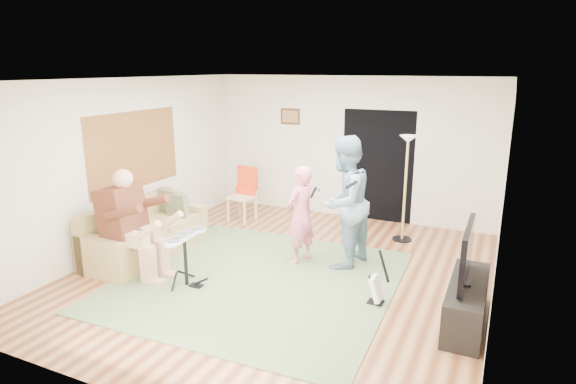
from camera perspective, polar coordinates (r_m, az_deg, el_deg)
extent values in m
plane|color=brown|center=(6.98, -0.64, -9.56)|extent=(6.00, 6.00, 0.00)
plane|color=white|center=(6.37, -0.71, 13.19)|extent=(6.00, 6.00, 0.00)
plane|color=#955F2E|center=(8.19, -17.70, 4.74)|extent=(0.00, 2.05, 2.05)
plane|color=black|center=(9.19, 10.54, 3.03)|extent=(2.10, 0.00, 2.10)
cube|color=#3F2314|center=(9.65, 0.26, 8.94)|extent=(0.42, 0.03, 0.32)
cube|color=#546D42|center=(6.75, -3.53, -10.39)|extent=(3.70, 3.69, 0.02)
cube|color=tan|center=(7.85, -16.23, -5.74)|extent=(0.84, 1.67, 0.41)
cube|color=tan|center=(8.01, -18.26, -3.88)|extent=(0.16, 2.07, 0.84)
cube|color=tan|center=(8.50, -12.17, -3.26)|extent=(0.84, 0.20, 0.59)
cube|color=tan|center=(7.19, -21.16, -7.30)|extent=(0.84, 0.20, 0.59)
cube|color=#5A2A19|center=(7.08, -19.12, -2.17)|extent=(0.42, 0.55, 0.70)
sphere|color=tan|center=(6.92, -19.00, 1.45)|extent=(0.28, 0.28, 0.28)
cylinder|color=black|center=(6.61, -12.04, -7.99)|extent=(0.05, 0.05, 0.67)
cube|color=white|center=(6.49, -12.19, -5.35)|extent=(0.13, 0.67, 0.04)
imported|color=#E86483|center=(7.12, 1.50, -2.70)|extent=(0.49, 0.62, 1.48)
imported|color=#7292A7|center=(6.97, 6.64, -1.24)|extent=(0.91, 1.07, 1.93)
cube|color=black|center=(6.24, 10.34, -12.79)|extent=(0.20, 0.16, 0.03)
cube|color=white|center=(6.15, 10.42, -11.20)|extent=(0.15, 0.23, 0.31)
cylinder|color=black|center=(6.01, 11.31, -8.63)|extent=(0.16, 0.04, 0.40)
cylinder|color=black|center=(8.45, 13.34, -5.46)|extent=(0.32, 0.32, 0.03)
cylinder|color=tan|center=(8.20, 13.69, 0.14)|extent=(0.04, 0.04, 1.69)
cone|color=white|center=(8.03, 14.06, 6.12)|extent=(0.28, 0.28, 0.11)
cube|color=beige|center=(9.12, -5.50, -0.63)|extent=(0.48, 0.48, 0.04)
cube|color=red|center=(9.20, -4.93, 1.73)|extent=(0.42, 0.12, 0.44)
cube|color=black|center=(5.98, 20.40, -12.23)|extent=(0.40, 1.40, 0.50)
cube|color=black|center=(5.75, 20.44, -6.81)|extent=(0.06, 1.05, 0.65)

